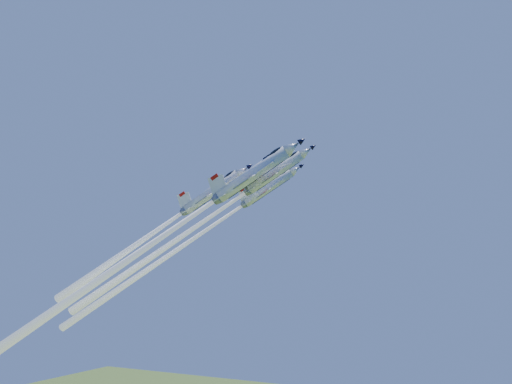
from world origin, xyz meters
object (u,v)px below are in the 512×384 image
at_px(jet_lead, 193,228).
at_px(jet_slot, 156,231).
at_px(jet_right, 145,249).
at_px(jet_left, 182,246).

bearing_deg(jet_lead, jet_slot, -115.77).
xyz_separation_m(jet_lead, jet_slot, (-9.07, 1.23, -0.10)).
bearing_deg(jet_lead, jet_right, -71.79).
bearing_deg(jet_left, jet_slot, -26.68).
distance_m(jet_left, jet_right, 13.18).
height_order(jet_lead, jet_left, jet_lead).
relative_size(jet_left, jet_slot, 1.24).
distance_m(jet_left, jet_slot, 7.52).
xyz_separation_m(jet_lead, jet_right, (-6.66, -4.88, -3.56)).
distance_m(jet_right, jet_slot, 7.43).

